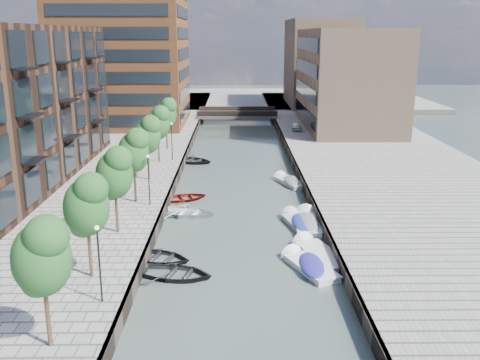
{
  "coord_description": "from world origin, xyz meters",
  "views": [
    {
      "loc": [
        -0.38,
        -16.81,
        14.18
      ],
      "look_at": [
        0.0,
        22.4,
        3.5
      ],
      "focal_mm": 40.0,
      "sensor_mm": 36.0,
      "label": 1
    }
  ],
  "objects_px": {
    "sloop_1": "(158,261)",
    "car": "(296,126)",
    "tree_6": "(166,113)",
    "motorboat_4": "(289,182)",
    "motorboat_3": "(300,223)",
    "tree_0": "(41,254)",
    "motorboat_2": "(318,254)",
    "bridge": "(237,114)",
    "tree_2": "(114,172)",
    "tree_4": "(147,134)",
    "motorboat_0": "(308,265)",
    "motorboat_1": "(307,222)",
    "sloop_2": "(185,200)",
    "tree_3": "(133,150)",
    "sloop_0": "(175,277)",
    "tree_5": "(158,122)",
    "tree_1": "(86,203)",
    "sloop_4": "(191,163)",
    "sloop_3": "(185,215)"
  },
  "relations": [
    {
      "from": "motorboat_3",
      "to": "car",
      "type": "xyz_separation_m",
      "value": [
        3.86,
        37.01,
        1.4
      ]
    },
    {
      "from": "bridge",
      "to": "motorboat_3",
      "type": "xyz_separation_m",
      "value": [
        4.58,
        -50.2,
        -1.19
      ]
    },
    {
      "from": "tree_3",
      "to": "motorboat_2",
      "type": "relative_size",
      "value": 1.09
    },
    {
      "from": "tree_3",
      "to": "tree_6",
      "type": "height_order",
      "value": "same"
    },
    {
      "from": "tree_2",
      "to": "tree_4",
      "type": "bearing_deg",
      "value": 90.0
    },
    {
      "from": "motorboat_3",
      "to": "car",
      "type": "distance_m",
      "value": 37.24
    },
    {
      "from": "tree_2",
      "to": "motorboat_1",
      "type": "height_order",
      "value": "tree_2"
    },
    {
      "from": "tree_0",
      "to": "sloop_2",
      "type": "relative_size",
      "value": 1.46
    },
    {
      "from": "sloop_4",
      "to": "car",
      "type": "height_order",
      "value": "car"
    },
    {
      "from": "bridge",
      "to": "motorboat_2",
      "type": "relative_size",
      "value": 2.38
    },
    {
      "from": "motorboat_3",
      "to": "motorboat_2",
      "type": "bearing_deg",
      "value": -84.39
    },
    {
      "from": "bridge",
      "to": "sloop_0",
      "type": "distance_m",
      "value": 59.26
    },
    {
      "from": "tree_1",
      "to": "tree_4",
      "type": "xyz_separation_m",
      "value": [
        0.0,
        21.0,
        0.0
      ]
    },
    {
      "from": "motorboat_0",
      "to": "tree_6",
      "type": "bearing_deg",
      "value": 111.64
    },
    {
      "from": "tree_2",
      "to": "motorboat_0",
      "type": "xyz_separation_m",
      "value": [
        12.67,
        -3.93,
        -5.12
      ]
    },
    {
      "from": "tree_0",
      "to": "sloop_4",
      "type": "xyz_separation_m",
      "value": [
        3.1,
        38.88,
        -5.31
      ]
    },
    {
      "from": "tree_4",
      "to": "sloop_3",
      "type": "relative_size",
      "value": 1.17
    },
    {
      "from": "tree_6",
      "to": "tree_1",
      "type": "bearing_deg",
      "value": -90.0
    },
    {
      "from": "bridge",
      "to": "sloop_2",
      "type": "distance_m",
      "value": 43.69
    },
    {
      "from": "tree_5",
      "to": "sloop_2",
      "type": "relative_size",
      "value": 1.46
    },
    {
      "from": "tree_6",
      "to": "motorboat_4",
      "type": "relative_size",
      "value": 1.23
    },
    {
      "from": "motorboat_3",
      "to": "car",
      "type": "bearing_deg",
      "value": 84.05
    },
    {
      "from": "tree_4",
      "to": "sloop_0",
      "type": "bearing_deg",
      "value": -76.79
    },
    {
      "from": "sloop_0",
      "to": "motorboat_1",
      "type": "xyz_separation_m",
      "value": [
        9.19,
        9.08,
        0.21
      ]
    },
    {
      "from": "tree_1",
      "to": "tree_4",
      "type": "height_order",
      "value": "same"
    },
    {
      "from": "tree_1",
      "to": "sloop_2",
      "type": "bearing_deg",
      "value": 78.24
    },
    {
      "from": "tree_1",
      "to": "motorboat_1",
      "type": "distance_m",
      "value": 18.26
    },
    {
      "from": "tree_1",
      "to": "motorboat_0",
      "type": "xyz_separation_m",
      "value": [
        12.67,
        3.07,
        -5.12
      ]
    },
    {
      "from": "bridge",
      "to": "tree_2",
      "type": "xyz_separation_m",
      "value": [
        -8.5,
        -54.0,
        3.92
      ]
    },
    {
      "from": "bridge",
      "to": "tree_4",
      "type": "relative_size",
      "value": 2.18
    },
    {
      "from": "motorboat_1",
      "to": "motorboat_0",
      "type": "bearing_deg",
      "value": -97.25
    },
    {
      "from": "motorboat_2",
      "to": "motorboat_0",
      "type": "bearing_deg",
      "value": -114.86
    },
    {
      "from": "tree_4",
      "to": "car",
      "type": "bearing_deg",
      "value": 57.72
    },
    {
      "from": "sloop_1",
      "to": "motorboat_3",
      "type": "xyz_separation_m",
      "value": [
        9.98,
        6.45,
        0.2
      ]
    },
    {
      "from": "tree_0",
      "to": "motorboat_2",
      "type": "bearing_deg",
      "value": 41.7
    },
    {
      "from": "sloop_2",
      "to": "sloop_4",
      "type": "distance_m",
      "value": 14.3
    },
    {
      "from": "tree_0",
      "to": "sloop_3",
      "type": "bearing_deg",
      "value": 78.71
    },
    {
      "from": "sloop_4",
      "to": "car",
      "type": "relative_size",
      "value": 1.43
    },
    {
      "from": "motorboat_2",
      "to": "tree_5",
      "type": "bearing_deg",
      "value": 120.82
    },
    {
      "from": "motorboat_4",
      "to": "tree_5",
      "type": "bearing_deg",
      "value": 159.09
    },
    {
      "from": "tree_5",
      "to": "tree_1",
      "type": "bearing_deg",
      "value": -90.0
    },
    {
      "from": "bridge",
      "to": "tree_6",
      "type": "distance_m",
      "value": 27.63
    },
    {
      "from": "sloop_1",
      "to": "car",
      "type": "relative_size",
      "value": 1.26
    },
    {
      "from": "sloop_3",
      "to": "motorboat_1",
      "type": "xyz_separation_m",
      "value": [
        9.62,
        -2.34,
        0.21
      ]
    },
    {
      "from": "motorboat_0",
      "to": "motorboat_4",
      "type": "height_order",
      "value": "motorboat_0"
    },
    {
      "from": "sloop_0",
      "to": "car",
      "type": "distance_m",
      "value": 47.61
    },
    {
      "from": "tree_6",
      "to": "bridge",
      "type": "bearing_deg",
      "value": 71.9
    },
    {
      "from": "motorboat_4",
      "to": "tree_3",
      "type": "bearing_deg",
      "value": -146.66
    },
    {
      "from": "tree_0",
      "to": "motorboat_2",
      "type": "relative_size",
      "value": 1.09
    },
    {
      "from": "sloop_0",
      "to": "sloop_1",
      "type": "xyz_separation_m",
      "value": [
        -1.39,
        2.46,
        0.0
      ]
    }
  ]
}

